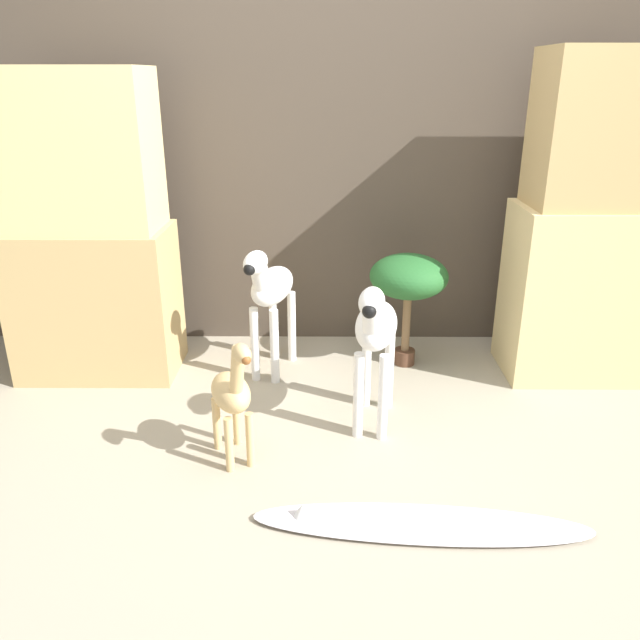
{
  "coord_description": "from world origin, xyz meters",
  "views": [
    {
      "loc": [
        -0.09,
        -2.12,
        1.49
      ],
      "look_at": [
        -0.11,
        0.66,
        0.39
      ],
      "focal_mm": 35.0,
      "sensor_mm": 36.0,
      "label": 1
    }
  ],
  "objects_px": {
    "zebra_right": "(375,332)",
    "surfboard": "(419,524)",
    "potted_palm_front": "(409,279)",
    "giraffe_figurine": "(232,394)",
    "zebra_left": "(270,291)"
  },
  "relations": [
    {
      "from": "surfboard",
      "to": "zebra_right",
      "type": "bearing_deg",
      "value": 99.31
    },
    {
      "from": "giraffe_figurine",
      "to": "potted_palm_front",
      "type": "height_order",
      "value": "potted_palm_front"
    },
    {
      "from": "zebra_right",
      "to": "potted_palm_front",
      "type": "distance_m",
      "value": 0.69
    },
    {
      "from": "giraffe_figurine",
      "to": "potted_palm_front",
      "type": "xyz_separation_m",
      "value": [
        0.81,
        0.93,
        0.18
      ]
    },
    {
      "from": "giraffe_figurine",
      "to": "potted_palm_front",
      "type": "distance_m",
      "value": 1.24
    },
    {
      "from": "zebra_right",
      "to": "potted_palm_front",
      "type": "relative_size",
      "value": 1.16
    },
    {
      "from": "zebra_right",
      "to": "giraffe_figurine",
      "type": "relative_size",
      "value": 1.23
    },
    {
      "from": "zebra_left",
      "to": "potted_palm_front",
      "type": "relative_size",
      "value": 1.16
    },
    {
      "from": "zebra_right",
      "to": "potted_palm_front",
      "type": "bearing_deg",
      "value": 70.98
    },
    {
      "from": "zebra_right",
      "to": "surfboard",
      "type": "bearing_deg",
      "value": -80.69
    },
    {
      "from": "giraffe_figurine",
      "to": "surfboard",
      "type": "bearing_deg",
      "value": -30.85
    },
    {
      "from": "giraffe_figurine",
      "to": "zebra_left",
      "type": "bearing_deg",
      "value": 83.81
    },
    {
      "from": "zebra_right",
      "to": "giraffe_figurine",
      "type": "distance_m",
      "value": 0.67
    },
    {
      "from": "zebra_right",
      "to": "potted_palm_front",
      "type": "xyz_separation_m",
      "value": [
        0.22,
        0.65,
        0.03
      ]
    },
    {
      "from": "zebra_right",
      "to": "surfboard",
      "type": "xyz_separation_m",
      "value": [
        0.11,
        -0.7,
        -0.44
      ]
    }
  ]
}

